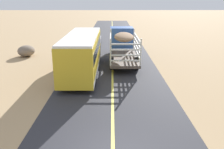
% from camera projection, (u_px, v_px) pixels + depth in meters
% --- Properties ---
extents(livestock_truck, '(2.53, 9.70, 3.02)m').
position_uv_depth(livestock_truck, '(122.00, 41.00, 25.33)').
color(livestock_truck, '#3359A5').
rests_on(livestock_truck, road_surface).
extents(bus, '(2.54, 10.00, 3.21)m').
position_uv_depth(bus, '(82.00, 53.00, 19.97)').
color(bus, gold).
rests_on(bus, road_surface).
extents(car_far, '(1.80, 4.40, 1.46)m').
position_uv_depth(car_far, '(93.00, 39.00, 32.80)').
color(car_far, silver).
rests_on(car_far, road_surface).
extents(boulder_near_shoulder, '(1.77, 2.10, 1.17)m').
position_uv_depth(boulder_near_shoulder, '(26.00, 51.00, 26.24)').
color(boulder_near_shoulder, '#756656').
rests_on(boulder_near_shoulder, ground).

